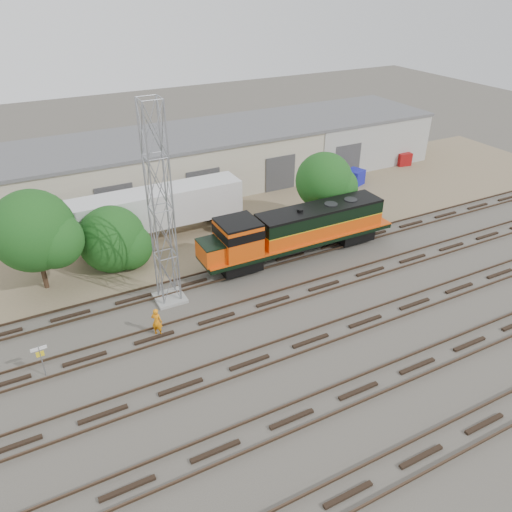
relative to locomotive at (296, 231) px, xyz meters
name	(u,v)px	position (x,y,z in m)	size (l,w,h in m)	color
ground	(285,314)	(-4.42, -6.00, -2.17)	(140.00, 140.00, 0.00)	#47423A
dirt_strip	(196,222)	(-4.42, 9.00, -2.16)	(80.00, 16.00, 0.02)	#726047
tracks	(311,341)	(-4.42, -9.00, -2.09)	(80.00, 20.40, 0.28)	black
warehouse	(164,164)	(-4.38, 16.98, 0.49)	(58.40, 10.40, 5.30)	#BAB39B
locomotive	(296,231)	(0.00, 0.00, 0.00)	(15.51, 2.72, 3.73)	black
signal_tower	(161,212)	(-10.26, -1.04, 4.16)	(1.91, 1.91, 12.96)	gray
sign_post	(41,356)	(-18.52, -4.78, -0.78)	(0.81, 0.06, 1.98)	gray
worker	(157,322)	(-12.08, -4.17, -1.26)	(0.66, 0.43, 1.81)	orange
semi_trailer	(162,208)	(-7.75, 7.54, 0.44)	(13.48, 2.72, 4.15)	silver
dumpster_blue	(355,177)	(12.98, 9.74, -1.42)	(1.60, 1.50, 1.50)	#161998
dumpster_red	(403,159)	(21.28, 11.97, -1.47)	(1.50, 1.40, 1.40)	maroon
tree_west	(38,233)	(-16.99, 3.99, 2.03)	(5.64, 5.37, 7.03)	#382619
tree_mid	(116,241)	(-12.09, 4.84, -0.16)	(5.08, 4.84, 4.84)	#382619
tree_east	(328,182)	(5.04, 3.43, 1.67)	(4.89, 4.66, 6.29)	#382619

